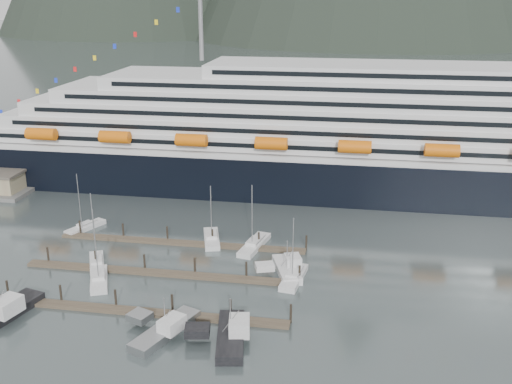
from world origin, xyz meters
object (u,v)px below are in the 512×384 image
at_px(trawler_c, 165,329).
at_px(trawler_e, 286,268).
at_px(trawler_a, 0,313).
at_px(sailboat_e, 85,227).
at_px(sailboat_a, 99,280).
at_px(sailboat_b, 97,264).
at_px(sailboat_h, 294,278).
at_px(trawler_d, 230,335).
at_px(sailboat_f, 212,239).
at_px(cruise_ship, 368,142).
at_px(sailboat_g, 254,245).

xyz_separation_m(trawler_c, trawler_e, (14.71, 22.06, 0.02)).
bearing_deg(trawler_a, sailboat_e, 19.23).
bearing_deg(sailboat_a, sailboat_b, 3.75).
height_order(sailboat_a, sailboat_b, sailboat_b).
bearing_deg(sailboat_b, trawler_a, 135.63).
relative_size(sailboat_h, trawler_d, 0.96).
bearing_deg(sailboat_h, sailboat_e, 79.10).
xyz_separation_m(sailboat_e, trawler_c, (28.01, -34.94, 0.44)).
bearing_deg(sailboat_a, sailboat_h, -102.21).
distance_m(sailboat_f, sailboat_h, 22.21).
xyz_separation_m(sailboat_e, trawler_a, (2.68, -34.95, 0.56)).
bearing_deg(cruise_ship, trawler_d, -105.10).
bearing_deg(trawler_c, sailboat_g, 8.63).
height_order(sailboat_a, sailboat_h, sailboat_a).
distance_m(trawler_a, trawler_c, 25.33).
distance_m(cruise_ship, sailboat_b, 70.04).
distance_m(cruise_ship, trawler_d, 73.32).
height_order(sailboat_b, sailboat_f, sailboat_b).
relative_size(sailboat_a, sailboat_h, 1.14).
height_order(sailboat_f, sailboat_g, sailboat_g).
height_order(sailboat_a, sailboat_e, sailboat_a).
height_order(sailboat_b, sailboat_h, sailboat_b).
bearing_deg(sailboat_g, cruise_ship, -17.16).
bearing_deg(sailboat_g, trawler_d, -164.99).
relative_size(sailboat_h, trawler_c, 0.95).
height_order(cruise_ship, trawler_e, cruise_ship).
relative_size(sailboat_h, trawler_a, 0.83).
height_order(sailboat_b, trawler_a, sailboat_b).
bearing_deg(sailboat_h, trawler_a, 123.44).
height_order(trawler_c, trawler_e, trawler_e).
height_order(sailboat_g, trawler_d, sailboat_g).
distance_m(sailboat_b, sailboat_g, 28.93).
relative_size(sailboat_g, trawler_d, 1.05).
xyz_separation_m(sailboat_g, sailboat_h, (8.82, -12.18, -0.00)).
distance_m(sailboat_e, trawler_e, 44.62).
bearing_deg(sailboat_g, sailboat_f, 91.49).
distance_m(sailboat_a, trawler_c, 20.68).
bearing_deg(trawler_a, sailboat_h, -50.02).
bearing_deg(trawler_d, trawler_a, 80.02).
distance_m(sailboat_a, trawler_e, 31.63).
distance_m(sailboat_b, sailboat_f, 22.37).
bearing_deg(trawler_e, trawler_c, 127.62).
xyz_separation_m(sailboat_g, trawler_e, (7.24, -9.64, 0.44)).
bearing_deg(sailboat_a, trawler_a, 121.48).
height_order(sailboat_b, trawler_e, sailboat_b).
relative_size(trawler_d, trawler_e, 1.18).
xyz_separation_m(sailboat_g, trawler_d, (1.96, -31.78, 0.50)).
xyz_separation_m(sailboat_b, trawler_e, (33.34, 2.84, 0.44)).
relative_size(sailboat_f, sailboat_h, 1.00).
distance_m(sailboat_a, sailboat_h, 32.58).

